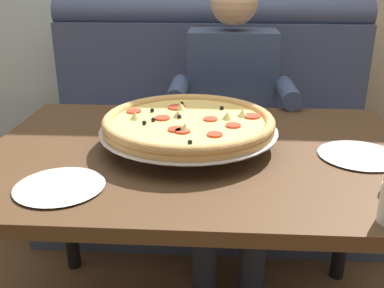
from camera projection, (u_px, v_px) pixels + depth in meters
booth_bench at (208, 145)px, 2.36m from camera, size 1.70×0.78×1.13m
dining_table at (200, 174)px, 1.40m from camera, size 1.33×0.92×0.75m
diner_main at (231, 103)px, 1.99m from camera, size 0.54×0.64×1.27m
pizza at (189, 123)px, 1.37m from camera, size 0.55×0.55×0.11m
plate_near_left at (359, 153)px, 1.31m from camera, size 0.24×0.24×0.02m
plate_near_right at (59, 184)px, 1.12m from camera, size 0.23×0.23×0.02m
patio_chair at (21, 68)px, 3.64m from camera, size 0.42×0.41×0.86m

